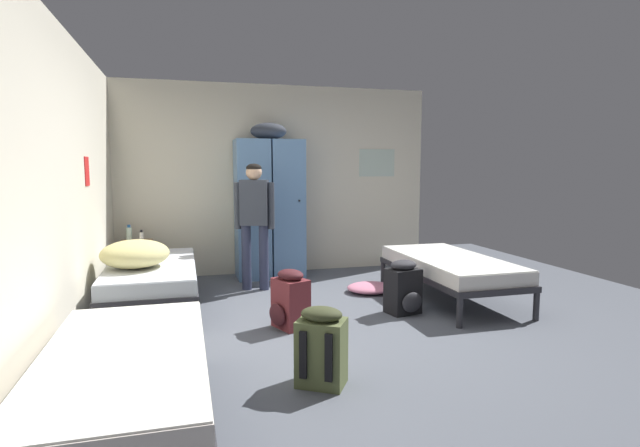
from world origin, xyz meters
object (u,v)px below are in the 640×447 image
bed_left_rear (152,273)px  water_bottle (129,234)px  clothes_pile_pink (371,288)px  shelf_unit (137,258)px  person_traveler (255,214)px  bedding_heap (135,254)px  locker_bank (269,206)px  backpack_maroon (290,300)px  bed_left_front (124,369)px  bed_right (450,266)px  lotion_bottle (142,236)px  backpack_black (404,288)px  backpack_olive (322,348)px

bed_left_rear → water_bottle: (-0.33, 1.17, 0.28)m
bed_left_rear → clothes_pile_pink: (2.47, 0.04, -0.33)m
shelf_unit → person_traveler: bearing=-23.5°
bed_left_rear → bedding_heap: size_ratio=2.66×
bedding_heap → water_bottle: water_bottle is taller
locker_bank → backpack_maroon: bearing=-94.9°
bed_left_front → bed_right: same height
person_traveler → lotion_bottle: size_ratio=11.02×
bed_left_front → water_bottle: 3.76m
locker_bank → backpack_black: bearing=-63.4°
backpack_olive → backpack_maroon: 1.25m
backpack_maroon → shelf_unit: bearing=125.4°
water_bottle → backpack_olive: water_bottle is taller
shelf_unit → backpack_olive: size_ratio=1.04×
shelf_unit → bed_left_front: 3.73m
shelf_unit → backpack_black: shelf_unit is taller
locker_bank → bedding_heap: 2.15m
water_bottle → backpack_black: water_bottle is taller
backpack_olive → backpack_maroon: size_ratio=1.00×
person_traveler → water_bottle: bearing=157.0°
water_bottle → lotion_bottle: 0.16m
bedding_heap → lotion_bottle: bearing=91.7°
water_bottle → lotion_bottle: (0.15, -0.06, -0.03)m
bed_left_rear → clothes_pile_pink: bearing=1.0°
bed_left_front → bedding_heap: bedding_heap is taller
person_traveler → backpack_maroon: 1.67m
bed_left_rear → lotion_bottle: bearing=99.2°
clothes_pile_pink → person_traveler: bearing=159.4°
locker_bank → shelf_unit: (-1.70, -0.06, -0.62)m
bed_left_rear → backpack_black: (2.48, -0.85, -0.12)m
person_traveler → clothes_pile_pink: bearing=-20.6°
lotion_bottle → clothes_pile_pink: (2.65, -1.07, -0.58)m
locker_bank → backpack_olive: 3.52m
bed_left_rear → water_bottle: size_ratio=9.38×
lotion_bottle → bed_right: bearing=-25.4°
backpack_maroon → backpack_black: size_ratio=1.00×
bed_right → water_bottle: water_bottle is taller
person_traveler → backpack_maroon: size_ratio=2.78×
bed_left_rear → person_traveler: bearing=24.8°
shelf_unit → bedding_heap: (0.11, -1.34, 0.28)m
bedding_heap → person_traveler: bearing=29.1°
bed_left_rear → backpack_maroon: 1.61m
bed_left_rear → bed_left_front: size_ratio=1.00×
backpack_black → bed_left_rear: bearing=161.1°
person_traveler → backpack_black: size_ratio=2.78×
locker_bank → bed_left_front: (-1.45, -3.78, -0.59)m
locker_bank → clothes_pile_pink: 1.80m
bedding_heap → lotion_bottle: 1.30m
locker_bank → backpack_black: 2.41m
backpack_olive → backpack_maroon: (0.04, 1.25, 0.00)m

